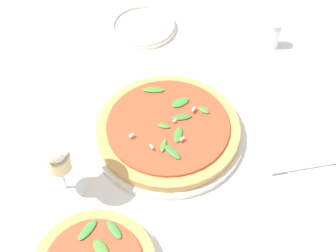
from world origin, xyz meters
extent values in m
plane|color=silver|center=(0.00, 0.00, 0.00)|extent=(6.00, 6.00, 0.00)
cylinder|color=silver|center=(0.01, -0.02, 0.01)|extent=(0.31, 0.31, 0.01)
cylinder|color=tan|center=(0.01, -0.02, 0.02)|extent=(0.29, 0.29, 0.02)
cylinder|color=#C64728|center=(0.01, -0.02, 0.03)|extent=(0.25, 0.25, 0.01)
ellipsoid|color=#3D7D35|center=(0.02, -0.09, 0.04)|extent=(0.04, 0.04, 0.01)
ellipsoid|color=#418132|center=(0.03, -0.05, 0.04)|extent=(0.02, 0.04, 0.01)
ellipsoid|color=#3B8833|center=(0.04, 0.04, 0.04)|extent=(0.05, 0.04, 0.01)
ellipsoid|color=#478933|center=(0.01, -0.02, 0.04)|extent=(0.03, 0.02, 0.01)
ellipsoid|color=#488930|center=(-0.02, 0.08, 0.04)|extent=(0.05, 0.01, 0.01)
ellipsoid|color=#468B30|center=(0.09, 0.02, 0.04)|extent=(0.03, 0.03, 0.01)
ellipsoid|color=#427C35|center=(0.04, 0.00, 0.04)|extent=(0.04, 0.02, 0.01)
ellipsoid|color=#418C37|center=(0.01, -0.07, 0.04)|extent=(0.02, 0.03, 0.01)
cube|color=beige|center=(-0.06, -0.05, 0.04)|extent=(0.01, 0.01, 0.01)
cube|color=beige|center=(0.04, -0.06, 0.04)|extent=(0.01, 0.01, 0.01)
cube|color=beige|center=(0.03, -0.01, 0.04)|extent=(0.01, 0.01, 0.00)
cube|color=beige|center=(0.07, 0.02, 0.04)|extent=(0.01, 0.01, 0.01)
cube|color=beige|center=(-0.06, -0.06, 0.04)|extent=(0.01, 0.01, 0.00)
cube|color=beige|center=(-0.02, -0.08, 0.04)|extent=(0.01, 0.01, 0.01)
ellipsoid|color=#3B8C38|center=(-0.12, -0.26, 0.04)|extent=(0.04, 0.05, 0.01)
ellipsoid|color=#3C8237|center=(-0.07, -0.25, 0.04)|extent=(0.04, 0.04, 0.01)
ellipsoid|color=#498631|center=(-0.09, -0.29, 0.04)|extent=(0.04, 0.04, 0.01)
cylinder|color=white|center=(-0.18, -0.15, 0.00)|extent=(0.08, 0.08, 0.00)
cylinder|color=white|center=(-0.18, -0.15, 0.04)|extent=(0.01, 0.01, 0.06)
cone|color=white|center=(-0.18, -0.15, 0.11)|extent=(0.09, 0.09, 0.09)
cylinder|color=beige|center=(-0.18, -0.15, 0.09)|extent=(0.05, 0.05, 0.03)
cube|color=white|center=(0.31, -0.09, 0.00)|extent=(0.13, 0.09, 0.01)
cube|color=silver|center=(0.28, -0.09, 0.01)|extent=(0.14, 0.04, 0.00)
cylinder|color=silver|center=(-0.06, 0.33, 0.01)|extent=(0.17, 0.17, 0.01)
torus|color=silver|center=(-0.06, 0.33, 0.01)|extent=(0.16, 0.16, 0.01)
cylinder|color=silver|center=(0.26, 0.27, 0.03)|extent=(0.03, 0.03, 0.06)
cylinder|color=#B7B7BF|center=(0.26, 0.27, 0.06)|extent=(0.03, 0.03, 0.01)
camera|label=1|loc=(0.03, -0.62, 0.76)|focal=50.00mm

